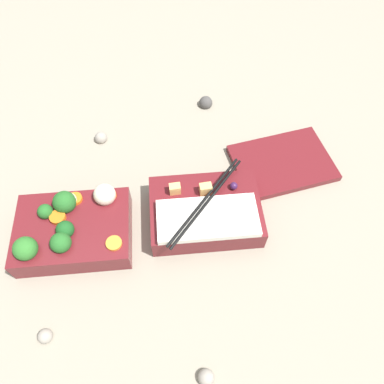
{
  "coord_description": "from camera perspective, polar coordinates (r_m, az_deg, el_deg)",
  "views": [
    {
      "loc": [
        0.08,
        -0.32,
        0.62
      ],
      "look_at": [
        0.11,
        0.04,
        0.05
      ],
      "focal_mm": 35.0,
      "sensor_mm": 36.0,
      "label": 1
    }
  ],
  "objects": [
    {
      "name": "ground_plane",
      "position": [
        0.7,
        -8.73,
        -5.63
      ],
      "size": [
        3.0,
        3.0,
        0.0
      ],
      "primitive_type": "plane",
      "color": "gray"
    },
    {
      "name": "bento_tray_rice",
      "position": [
        0.68,
        2.06,
        -3.07
      ],
      "size": [
        0.2,
        0.17,
        0.07
      ],
      "color": "maroon",
      "rests_on": "ground_plane"
    },
    {
      "name": "bento_tray_vegetable",
      "position": [
        0.69,
        -17.76,
        -5.34
      ],
      "size": [
        0.2,
        0.14,
        0.08
      ],
      "color": "maroon",
      "rests_on": "ground_plane"
    },
    {
      "name": "bento_lid",
      "position": [
        0.79,
        13.59,
        4.33
      ],
      "size": [
        0.22,
        0.17,
        0.01
      ],
      "primitive_type": "cube",
      "rotation": [
        0.0,
        0.0,
        0.19
      ],
      "color": "maroon",
      "rests_on": "ground_plane"
    },
    {
      "name": "pebble_1",
      "position": [
        0.62,
        2.14,
        -26.38
      ],
      "size": [
        0.02,
        0.02,
        0.02
      ],
      "primitive_type": "sphere",
      "color": "gray",
      "rests_on": "ground_plane"
    },
    {
      "name": "pebble_3",
      "position": [
        0.88,
        2.1,
        13.42
      ],
      "size": [
        0.03,
        0.03,
        0.03
      ],
      "primitive_type": "sphere",
      "color": "#474442",
      "rests_on": "ground_plane"
    },
    {
      "name": "pebble_0",
      "position": [
        0.83,
        -13.71,
        8.0
      ],
      "size": [
        0.03,
        0.03,
        0.03
      ],
      "primitive_type": "sphere",
      "color": "gray",
      "rests_on": "ground_plane"
    },
    {
      "name": "pebble_2",
      "position": [
        0.67,
        -21.46,
        -19.76
      ],
      "size": [
        0.02,
        0.02,
        0.02
      ],
      "primitive_type": "sphere",
      "color": "gray",
      "rests_on": "ground_plane"
    }
  ]
}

